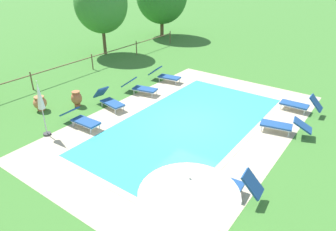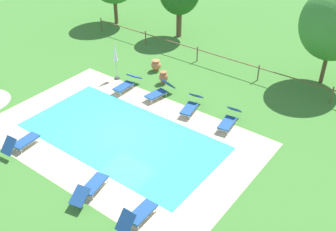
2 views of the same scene
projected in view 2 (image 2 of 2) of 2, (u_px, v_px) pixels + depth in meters
The scene contains 16 objects.
ground_plane at pixel (122, 136), 19.97m from camera, with size 160.00×160.00×0.00m, color #3D752D.
pool_deck_paving at pixel (122, 136), 19.97m from camera, with size 13.32×8.45×0.01m, color #BCAD8E.
swimming_pool_water at pixel (122, 136), 19.97m from camera, with size 10.01×5.13×0.01m, color #38C6D1.
pool_coping_rim at pixel (122, 136), 19.97m from camera, with size 10.49×5.61×0.01m.
sun_lounger_north_near_steps at pixel (160, 91), 22.90m from camera, with size 0.90×1.99×0.94m.
sun_lounger_north_mid at pixel (90, 187), 16.46m from camera, with size 1.01×2.13×0.75m.
sun_lounger_north_far at pixel (229, 119), 20.56m from camera, with size 0.88×2.05×0.85m.
sun_lounger_north_end at pixel (137, 215), 15.17m from camera, with size 0.64×1.91×0.96m.
sun_lounger_south_near_corner at pixel (127, 84), 23.69m from camera, with size 0.66×2.06×0.76m.
sun_lounger_south_mid at pixel (21, 142), 18.93m from camera, with size 0.77×1.94×0.95m.
sun_lounger_south_far at pixel (191, 105), 21.71m from camera, with size 1.00×2.08×0.83m.
patio_umbrella_closed_row_west at pixel (115, 54), 24.05m from camera, with size 0.32×0.32×2.43m.
terracotta_urn_near_fence at pixel (156, 65), 25.64m from camera, with size 0.63×0.63×0.72m.
terracotta_urn_by_tree at pixel (164, 77), 24.26m from camera, with size 0.53×0.53×0.77m.
perimeter_fence at pixel (227, 60), 25.50m from camera, with size 22.36×0.08×1.05m.
tree_far_west at pixel (334, 24), 22.54m from camera, with size 3.88×3.88×5.84m.
Camera 2 is at (11.48, -11.45, 11.93)m, focal length 43.05 mm.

